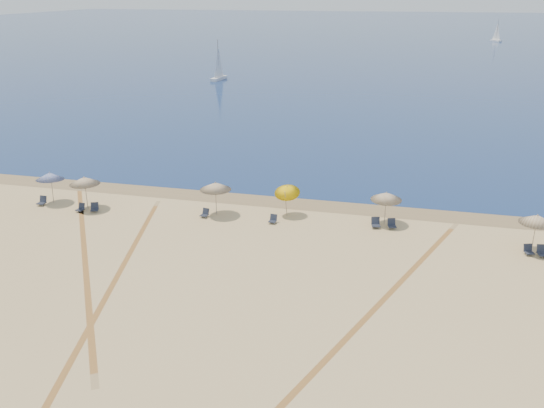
{
  "coord_description": "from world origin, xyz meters",
  "views": [
    {
      "loc": [
        8.78,
        -17.0,
        15.97
      ],
      "look_at": [
        0.0,
        20.0,
        1.3
      ],
      "focal_mm": 37.03,
      "sensor_mm": 36.0,
      "label": 1
    }
  ],
  "objects": [
    {
      "name": "ground",
      "position": [
        0.0,
        0.0,
        0.0
      ],
      "size": [
        160.0,
        160.0,
        0.0
      ],
      "primitive_type": "plane",
      "color": "tan",
      "rests_on": "ground"
    },
    {
      "name": "ocean",
      "position": [
        0.0,
        225.0,
        0.01
      ],
      "size": [
        500.0,
        500.0,
        0.0
      ],
      "primitive_type": "plane",
      "color": "#0C2151",
      "rests_on": "ground"
    },
    {
      "name": "wet_sand",
      "position": [
        0.0,
        24.0,
        0.0
      ],
      "size": [
        500.0,
        500.0,
        0.0
      ],
      "primitive_type": "plane",
      "color": "olive",
      "rests_on": "ground"
    },
    {
      "name": "umbrella_0",
      "position": [
        -17.79,
        19.56,
        2.22
      ],
      "size": [
        2.16,
        2.19,
        2.57
      ],
      "color": "gray",
      "rests_on": "ground"
    },
    {
      "name": "umbrella_1",
      "position": [
        -14.44,
        19.0,
        2.3
      ],
      "size": [
        2.28,
        2.28,
        2.64
      ],
      "color": "gray",
      "rests_on": "ground"
    },
    {
      "name": "umbrella_2",
      "position": [
        -4.34,
        20.15,
        2.28
      ],
      "size": [
        2.34,
        2.34,
        2.62
      ],
      "color": "gray",
      "rests_on": "ground"
    },
    {
      "name": "umbrella_3",
      "position": [
        0.86,
        21.18,
        2.05
      ],
      "size": [
        1.89,
        1.96,
        2.66
      ],
      "color": "gray",
      "rests_on": "ground"
    },
    {
      "name": "umbrella_4",
      "position": [
        8.08,
        21.27,
        2.14
      ],
      "size": [
        2.22,
        2.24,
        2.48
      ],
      "color": "gray",
      "rests_on": "ground"
    },
    {
      "name": "umbrella_5",
      "position": [
        17.58,
        18.78,
        2.29
      ],
      "size": [
        2.19,
        2.19,
        2.64
      ],
      "color": "gray",
      "rests_on": "ground"
    },
    {
      "name": "chair_0",
      "position": [
        -18.36,
        18.92,
        0.31
      ],
      "size": [
        0.6,
        0.7,
        0.7
      ],
      "rotation": [
        0.0,
        0.0,
        -0.03
      ],
      "color": "black",
      "rests_on": "ground"
    },
    {
      "name": "chair_1",
      "position": [
        -14.66,
        18.38,
        0.28
      ],
      "size": [
        0.62,
        0.7,
        0.64
      ],
      "rotation": [
        0.0,
        0.0,
        -0.16
      ],
      "color": "black",
      "rests_on": "ground"
    },
    {
      "name": "chair_2",
      "position": [
        -13.61,
        18.6,
        0.3
      ],
      "size": [
        0.78,
        0.83,
        0.69
      ],
      "rotation": [
        0.0,
        0.0,
        0.39
      ],
      "color": "black",
      "rests_on": "ground"
    },
    {
      "name": "chair_3",
      "position": [
        -5.04,
        19.54,
        0.28
      ],
      "size": [
        0.64,
        0.71,
        0.63
      ],
      "rotation": [
        0.0,
        0.0,
        -0.2
      ],
      "color": "black",
      "rests_on": "ground"
    },
    {
      "name": "chair_4",
      "position": [
        0.17,
        19.59,
        0.27
      ],
      "size": [
        0.58,
        0.66,
        0.62
      ],
      "rotation": [
        0.0,
        0.0,
        -0.11
      ],
      "color": "black",
      "rests_on": "ground"
    },
    {
      "name": "chair_5",
      "position": [
        7.49,
        20.51,
        0.31
      ],
      "size": [
        0.73,
        0.81,
        0.71
      ],
      "rotation": [
        0.0,
        0.0,
        0.23
      ],
      "color": "black",
      "rests_on": "ground"
    },
    {
      "name": "chair_6",
      "position": [
        8.61,
        20.64,
        0.3
      ],
      "size": [
        0.71,
        0.78,
        0.68
      ],
      "rotation": [
        0.0,
        0.0,
        0.26
      ],
      "color": "black",
      "rests_on": "ground"
    },
    {
      "name": "chair_7",
      "position": [
        17.31,
        18.36,
        0.29
      ],
      "size": [
        0.7,
        0.76,
        0.65
      ],
      "rotation": [
        0.0,
        0.0,
        0.29
      ],
      "color": "black",
      "rests_on": "ground"
    },
    {
      "name": "chair_8",
      "position": [
        18.11,
        18.27,
        0.32
      ],
      "size": [
        0.71,
        0.8,
        0.73
      ],
      "rotation": [
        0.0,
        0.0,
        0.17
      ],
      "color": "black",
      "rests_on": "ground"
    },
    {
      "name": "sailboat_0",
      "position": [
        -25.28,
        83.67,
        2.2
      ],
      "size": [
        1.83,
        4.99,
        7.25
      ],
      "rotation": [
        0.0,
        0.0,
        -0.12
      ],
      "color": "white",
      "rests_on": "ocean"
    },
    {
      "name": "sailboat_1",
      "position": [
        35.69,
        181.42,
        2.09
      ],
      "size": [
        3.27,
        4.63,
        6.9
      ],
      "rotation": [
        0.0,
        0.0,
        0.5
      ],
      "color": "white",
      "rests_on": "ocean"
    },
    {
      "name": "tire_tracks",
      "position": [
        -3.14,
        9.66,
        0.0
      ],
      "size": [
        56.74,
        41.93,
        0.0
      ],
      "color": "tan",
      "rests_on": "ground"
    }
  ]
}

